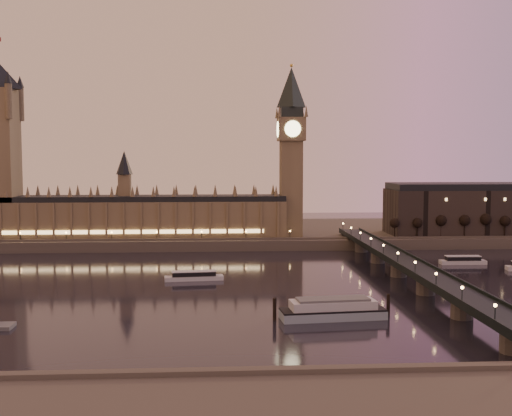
# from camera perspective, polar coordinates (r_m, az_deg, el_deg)

# --- Properties ---
(ground) EXTENTS (700.00, 700.00, 0.00)m
(ground) POSITION_cam_1_polar(r_m,az_deg,el_deg) (271.62, -5.42, -7.04)
(ground) COLOR black
(ground) RESTS_ON ground
(far_embankment) EXTENTS (560.00, 130.00, 6.00)m
(far_embankment) POSITION_cam_1_polar(r_m,az_deg,el_deg) (434.43, -0.70, -2.22)
(far_embankment) COLOR #423D35
(far_embankment) RESTS_ON ground
(palace_of_westminster) EXTENTS (180.00, 26.62, 52.00)m
(palace_of_westminster) POSITION_cam_1_polar(r_m,az_deg,el_deg) (391.43, -10.71, -0.31)
(palace_of_westminster) COLOR brown
(palace_of_westminster) RESTS_ON ground
(big_ben) EXTENTS (17.68, 17.68, 104.00)m
(big_ben) POSITION_cam_1_polar(r_m,az_deg,el_deg) (389.46, 3.14, 5.96)
(big_ben) COLOR brown
(big_ben) RESTS_ON ground
(westminster_bridge) EXTENTS (13.20, 260.00, 15.30)m
(westminster_bridge) POSITION_cam_1_polar(r_m,az_deg,el_deg) (282.54, 13.57, -5.56)
(westminster_bridge) COLOR black
(westminster_bridge) RESTS_ON ground
(city_block) EXTENTS (155.00, 45.00, 34.00)m
(city_block) POSITION_cam_1_polar(r_m,az_deg,el_deg) (439.12, 21.56, 0.05)
(city_block) COLOR black
(city_block) RESTS_ON ground
(bare_tree_0) EXTENTS (6.08, 6.08, 12.36)m
(bare_tree_0) POSITION_cam_1_polar(r_m,az_deg,el_deg) (391.21, 12.13, -1.29)
(bare_tree_0) COLOR black
(bare_tree_0) RESTS_ON ground
(bare_tree_1) EXTENTS (6.08, 6.08, 12.36)m
(bare_tree_1) POSITION_cam_1_polar(r_m,az_deg,el_deg) (395.13, 14.07, -1.26)
(bare_tree_1) COLOR black
(bare_tree_1) RESTS_ON ground
(bare_tree_2) EXTENTS (6.08, 6.08, 12.36)m
(bare_tree_2) POSITION_cam_1_polar(r_m,az_deg,el_deg) (399.50, 15.96, -1.24)
(bare_tree_2) COLOR black
(bare_tree_2) RESTS_ON ground
(bare_tree_3) EXTENTS (6.08, 6.08, 12.36)m
(bare_tree_3) POSITION_cam_1_polar(r_m,az_deg,el_deg) (404.30, 17.81, -1.22)
(bare_tree_3) COLOR black
(bare_tree_3) RESTS_ON ground
(bare_tree_4) EXTENTS (6.08, 6.08, 12.36)m
(bare_tree_4) POSITION_cam_1_polar(r_m,az_deg,el_deg) (409.50, 19.61, -1.19)
(bare_tree_4) COLOR black
(bare_tree_4) RESTS_ON ground
(bare_tree_5) EXTENTS (6.08, 6.08, 12.36)m
(bare_tree_5) POSITION_cam_1_polar(r_m,az_deg,el_deg) (415.10, 21.37, -1.17)
(bare_tree_5) COLOR black
(bare_tree_5) RESTS_ON ground
(cruise_boat_a) EXTENTS (26.30, 8.24, 4.14)m
(cruise_boat_a) POSITION_cam_1_polar(r_m,az_deg,el_deg) (286.85, -5.53, -6.05)
(cruise_boat_a) COLOR silver
(cruise_boat_a) RESTS_ON ground
(cruise_boat_b) EXTENTS (23.38, 6.31, 4.29)m
(cruise_boat_b) POSITION_cam_1_polar(r_m,az_deg,el_deg) (344.07, 17.91, -4.45)
(cruise_boat_b) COLOR silver
(cruise_boat_b) RESTS_ON ground
(moored_barge) EXTENTS (40.91, 13.43, 7.53)m
(moored_barge) POSITION_cam_1_polar(r_m,az_deg,el_deg) (220.93, 6.84, -8.94)
(moored_barge) COLOR #8CA4B3
(moored_barge) RESTS_ON ground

